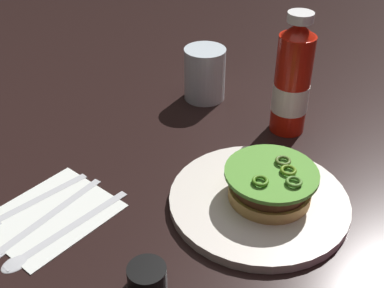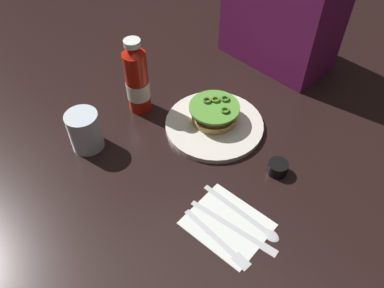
% 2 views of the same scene
% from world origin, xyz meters
% --- Properties ---
extents(ground_plane, '(3.00, 3.00, 0.00)m').
position_xyz_m(ground_plane, '(0.00, 0.00, 0.00)').
color(ground_plane, black).
extents(dinner_plate, '(0.26, 0.26, 0.01)m').
position_xyz_m(dinner_plate, '(0.04, 0.14, 0.01)').
color(dinner_plate, silver).
rests_on(dinner_plate, ground_plane).
extents(burger_sandwich, '(0.13, 0.13, 0.05)m').
position_xyz_m(burger_sandwich, '(0.03, 0.15, 0.04)').
color(burger_sandwich, tan).
rests_on(burger_sandwich, dinner_plate).
extents(ketchup_bottle, '(0.06, 0.06, 0.21)m').
position_xyz_m(ketchup_bottle, '(-0.16, 0.05, 0.09)').
color(ketchup_bottle, '#B8180B').
rests_on(ketchup_bottle, ground_plane).
extents(water_glass, '(0.08, 0.08, 0.10)m').
position_xyz_m(water_glass, '(-0.14, -0.13, 0.05)').
color(water_glass, silver).
rests_on(water_glass, ground_plane).
extents(condiment_cup, '(0.05, 0.05, 0.03)m').
position_xyz_m(condiment_cup, '(0.25, 0.13, 0.02)').
color(condiment_cup, black).
rests_on(condiment_cup, ground_plane).
extents(napkin, '(0.18, 0.15, 0.00)m').
position_xyz_m(napkin, '(0.26, -0.06, 0.00)').
color(napkin, white).
rests_on(napkin, ground_plane).
extents(fork_utensil, '(0.18, 0.02, 0.00)m').
position_xyz_m(fork_utensil, '(0.28, -0.10, 0.00)').
color(fork_utensil, silver).
rests_on(fork_utensil, napkin).
extents(butter_knife, '(0.21, 0.05, 0.00)m').
position_xyz_m(butter_knife, '(0.28, -0.05, 0.00)').
color(butter_knife, silver).
rests_on(butter_knife, napkin).
extents(spoon_utensil, '(0.20, 0.03, 0.00)m').
position_xyz_m(spoon_utensil, '(0.28, -0.01, 0.00)').
color(spoon_utensil, silver).
rests_on(spoon_utensil, napkin).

